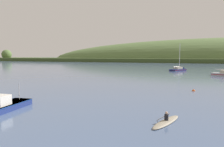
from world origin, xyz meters
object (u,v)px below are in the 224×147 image
Objects in this scene: sailboat_midwater_white at (179,70)px; fishing_boat_moored at (4,107)px; mooring_buoy_foreground at (194,91)px; canoe_with_paddler at (166,122)px.

sailboat_midwater_white reaches higher than fishing_boat_moored.
fishing_boat_moored is at bearing -127.50° from mooring_buoy_foreground.
mooring_buoy_foreground is (8.60, -42.83, -0.27)m from sailboat_midwater_white.
fishing_boat_moored is 25.40m from mooring_buoy_foreground.
sailboat_midwater_white is 43.69m from mooring_buoy_foreground.
sailboat_midwater_white is 1.97× the size of fishing_boat_moored.
sailboat_midwater_white is at bearing 101.35° from mooring_buoy_foreground.
canoe_with_paddler is at bearing -143.50° from sailboat_midwater_white.
canoe_with_paddler is at bearing 89.83° from fishing_boat_moored.
sailboat_midwater_white is 60.18m from canoe_with_paddler.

